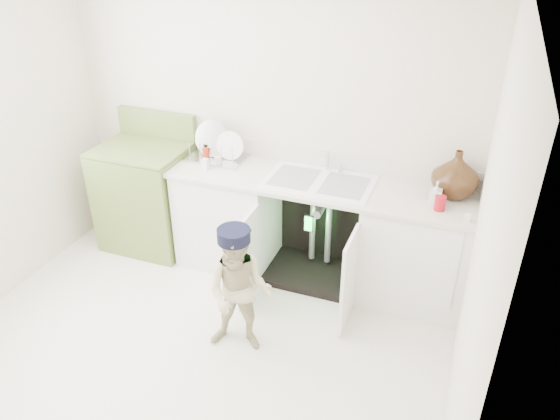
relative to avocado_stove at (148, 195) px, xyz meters
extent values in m
plane|color=silver|center=(1.06, -1.18, -0.49)|extent=(3.50, 3.50, 0.00)
cube|color=beige|center=(1.06, 0.32, 0.76)|extent=(3.50, 2.50, 0.02)
cube|color=beige|center=(2.81, -1.18, 0.76)|extent=(2.50, 3.00, 0.02)
cube|color=white|center=(0.81, 0.02, -0.06)|extent=(0.80, 0.60, 0.86)
cube|color=white|center=(2.41, 0.02, -0.06)|extent=(0.80, 0.60, 0.86)
cube|color=black|center=(1.61, 0.29, -0.06)|extent=(0.80, 0.06, 0.86)
cube|color=black|center=(1.61, 0.02, -0.46)|extent=(0.80, 0.60, 0.06)
cylinder|color=gray|center=(1.54, 0.12, -0.04)|extent=(0.05, 0.05, 0.70)
cylinder|color=gray|center=(1.68, 0.12, -0.04)|extent=(0.05, 0.05, 0.70)
cylinder|color=gray|center=(1.61, 0.07, 0.13)|extent=(0.07, 0.18, 0.07)
cube|color=white|center=(1.21, -0.48, -0.09)|extent=(0.03, 0.40, 0.76)
cube|color=white|center=(2.01, -0.48, -0.09)|extent=(0.02, 0.40, 0.76)
cube|color=silver|center=(1.61, 0.02, 0.39)|extent=(2.44, 0.64, 0.03)
cube|color=silver|center=(1.61, 0.31, 0.48)|extent=(2.44, 0.02, 0.15)
cube|color=white|center=(1.61, 0.02, 0.40)|extent=(0.85, 0.55, 0.02)
cube|color=gray|center=(1.41, 0.02, 0.41)|extent=(0.34, 0.40, 0.01)
cube|color=gray|center=(1.82, 0.02, 0.41)|extent=(0.34, 0.40, 0.01)
cylinder|color=silver|center=(1.61, 0.24, 0.50)|extent=(0.03, 0.03, 0.17)
cylinder|color=silver|center=(1.61, 0.18, 0.57)|extent=(0.02, 0.14, 0.02)
cylinder|color=silver|center=(1.72, 0.24, 0.45)|extent=(0.04, 0.04, 0.06)
cylinder|color=silver|center=(2.74, -0.29, 0.06)|extent=(0.01, 0.01, 0.70)
cube|color=silver|center=(2.74, -0.20, 0.44)|extent=(0.04, 0.02, 0.06)
cube|color=silver|center=(0.66, 0.14, 0.42)|extent=(0.50, 0.33, 0.02)
cylinder|color=silver|center=(0.61, 0.16, 0.51)|extent=(0.31, 0.11, 0.30)
cylinder|color=white|center=(0.79, 0.14, 0.49)|extent=(0.24, 0.06, 0.24)
cylinder|color=silver|center=(0.46, 0.04, 0.50)|extent=(0.01, 0.01, 0.14)
cylinder|color=silver|center=(0.56, 0.04, 0.50)|extent=(0.01, 0.01, 0.14)
cylinder|color=silver|center=(0.66, 0.04, 0.50)|extent=(0.01, 0.01, 0.14)
cylinder|color=silver|center=(0.76, 0.04, 0.50)|extent=(0.01, 0.01, 0.14)
cylinder|color=silver|center=(0.86, 0.04, 0.50)|extent=(0.01, 0.01, 0.14)
imported|color=#4C2815|center=(2.61, 0.16, 0.58)|extent=(0.34, 0.34, 0.36)
imported|color=#DE5E0B|center=(2.60, 0.12, 0.52)|extent=(0.09, 0.09, 0.23)
imported|color=silver|center=(2.50, -0.04, 0.50)|extent=(0.08, 0.08, 0.18)
cylinder|color=#AA0E19|center=(2.54, -0.10, 0.46)|extent=(0.08, 0.08, 0.11)
cylinder|color=#B12A0F|center=(0.57, 0.10, 0.46)|extent=(0.05, 0.05, 0.10)
cylinder|color=#BCB58A|center=(0.73, 0.02, 0.45)|extent=(0.06, 0.06, 0.08)
cylinder|color=black|center=(0.56, 0.14, 0.47)|extent=(0.04, 0.04, 0.12)
cube|color=silver|center=(0.67, -0.08, 0.45)|extent=(0.05, 0.05, 0.09)
cube|color=#5A7433|center=(0.00, -0.01, -0.03)|extent=(0.77, 0.65, 0.94)
cube|color=#5A7433|center=(0.00, -0.01, 0.46)|extent=(0.77, 0.65, 0.02)
cube|color=#5A7433|center=(0.00, 0.28, 0.58)|extent=(0.77, 0.06, 0.24)
cylinder|color=black|center=(-0.19, -0.17, 0.45)|extent=(0.17, 0.17, 0.02)
cylinder|color=silver|center=(-0.19, -0.17, 0.46)|extent=(0.20, 0.20, 0.01)
cylinder|color=black|center=(-0.19, 0.15, 0.45)|extent=(0.17, 0.17, 0.02)
cylinder|color=silver|center=(-0.19, 0.15, 0.46)|extent=(0.20, 0.20, 0.01)
cylinder|color=black|center=(0.19, -0.17, 0.45)|extent=(0.17, 0.17, 0.02)
cylinder|color=silver|center=(0.19, -0.17, 0.46)|extent=(0.20, 0.20, 0.01)
cylinder|color=black|center=(0.19, 0.15, 0.45)|extent=(0.17, 0.17, 0.02)
cylinder|color=silver|center=(0.19, 0.15, 0.46)|extent=(0.20, 0.20, 0.01)
imported|color=#CBB792|center=(1.36, -0.99, -0.01)|extent=(0.53, 0.44, 0.96)
cylinder|color=black|center=(1.36, -0.99, 0.44)|extent=(0.26, 0.26, 0.09)
cube|color=black|center=(1.35, -0.89, 0.40)|extent=(0.18, 0.12, 0.01)
cube|color=black|center=(1.64, -0.32, 0.23)|extent=(0.07, 0.01, 0.14)
cube|color=#26F23F|center=(1.64, -0.33, 0.23)|extent=(0.06, 0.00, 0.12)
camera|label=1|loc=(2.68, -3.68, 2.33)|focal=35.00mm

